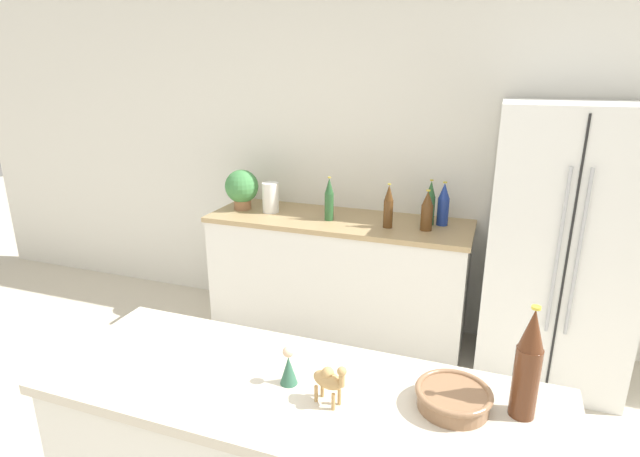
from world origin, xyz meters
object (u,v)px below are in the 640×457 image
object	(u,v)px
refrigerator	(560,248)
wine_bottle	(528,365)
potted_plant	(242,188)
back_bottle_0	(427,211)
back_bottle_1	(388,207)
back_bottle_3	(430,203)
wise_man_figurine_blue	(289,368)
back_bottle_2	(443,205)
back_bottle_4	(329,200)
paper_towel_roll	(270,198)
camel_figurine	(329,379)
fruit_bowl	(453,397)

from	to	relation	value
refrigerator	wine_bottle	distance (m)	1.90
potted_plant	back_bottle_0	distance (m)	1.39
potted_plant	back_bottle_0	xyz separation A→B (m)	(1.39, -0.06, -0.03)
back_bottle_1	back_bottle_3	xyz separation A→B (m)	(0.26, 0.16, 0.01)
back_bottle_0	wise_man_figurine_blue	size ratio (longest dim) A/B	2.08
back_bottle_0	wine_bottle	xyz separation A→B (m)	(0.54, -1.85, 0.10)
back_bottle_2	wine_bottle	world-z (taller)	wine_bottle
refrigerator	back_bottle_4	distance (m)	1.50
potted_plant	paper_towel_roll	size ratio (longest dim) A/B	1.35
potted_plant	refrigerator	bearing A→B (deg)	-1.25
back_bottle_1	back_bottle_2	bearing A→B (deg)	27.88
camel_figurine	back_bottle_4	bearing A→B (deg)	108.86
refrigerator	wine_bottle	world-z (taller)	refrigerator
back_bottle_2	back_bottle_3	size ratio (longest dim) A/B	0.96
paper_towel_roll	back_bottle_0	bearing A→B (deg)	-2.33
wine_bottle	back_bottle_3	bearing A→B (deg)	105.23
back_bottle_3	back_bottle_4	distance (m)	0.69
back_bottle_0	back_bottle_4	bearing A→B (deg)	179.95
back_bottle_1	fruit_bowl	size ratio (longest dim) A/B	1.35
back_bottle_0	back_bottle_1	xyz separation A→B (m)	(-0.25, -0.03, 0.01)
wine_bottle	wise_man_figurine_blue	world-z (taller)	wine_bottle
refrigerator	back_bottle_3	bearing A→B (deg)	171.21
paper_towel_roll	back_bottle_4	size ratio (longest dim) A/B	0.72
back_bottle_1	refrigerator	bearing A→B (deg)	1.91
back_bottle_2	back_bottle_4	xyz separation A→B (m)	(-0.76, -0.15, 0.00)
back_bottle_3	camel_figurine	xyz separation A→B (m)	(0.01, -2.13, 0.00)
back_bottle_3	fruit_bowl	distance (m)	2.05
paper_towel_roll	back_bottle_3	world-z (taller)	back_bottle_3
fruit_bowl	wise_man_figurine_blue	distance (m)	0.50
potted_plant	back_bottle_3	size ratio (longest dim) A/B	0.96
fruit_bowl	wise_man_figurine_blue	xyz separation A→B (m)	(-0.50, -0.05, 0.02)
back_bottle_0	back_bottle_3	size ratio (longest dim) A/B	0.87
paper_towel_roll	wine_bottle	xyz separation A→B (m)	(1.69, -1.90, 0.12)
refrigerator	fruit_bowl	size ratio (longest dim) A/B	7.76
potted_plant	camel_figurine	xyz separation A→B (m)	(1.39, -2.05, -0.01)
refrigerator	back_bottle_2	bearing A→B (deg)	168.72
potted_plant	back_bottle_0	bearing A→B (deg)	-2.30
fruit_bowl	camel_figurine	world-z (taller)	camel_figurine
paper_towel_roll	wise_man_figurine_blue	bearing A→B (deg)	-63.26
back_bottle_1	back_bottle_2	world-z (taller)	same
refrigerator	fruit_bowl	xyz separation A→B (m)	(-0.46, -1.90, 0.13)
back_bottle_3	back_bottle_4	world-z (taller)	back_bottle_3
wise_man_figurine_blue	potted_plant	bearing A→B (deg)	121.86
potted_plant	back_bottle_2	size ratio (longest dim) A/B	1.00
potted_plant	back_bottle_3	bearing A→B (deg)	3.20
potted_plant	camel_figurine	world-z (taller)	potted_plant
back_bottle_0	back_bottle_2	world-z (taller)	back_bottle_2
fruit_bowl	back_bottle_1	bearing A→B (deg)	108.09
camel_figurine	potted_plant	bearing A→B (deg)	124.20
back_bottle_1	back_bottle_3	world-z (taller)	back_bottle_3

